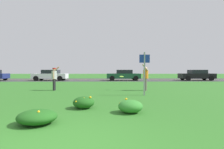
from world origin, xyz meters
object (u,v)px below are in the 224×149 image
at_px(sign_post_near_path, 144,69).
at_px(person_catcher_orange_shirt, 146,76).
at_px(person_thrower_red_cap_gray_shirt, 54,77).
at_px(car_white_center_right, 50,75).
at_px(car_dark_green_center_left, 124,75).
at_px(car_black_leftmost, 197,75).
at_px(frisbee_lime, 122,77).

relative_size(sign_post_near_path, person_catcher_orange_shirt, 1.31).
distance_m(person_thrower_red_cap_gray_shirt, car_white_center_right, 12.62).
height_order(sign_post_near_path, car_dark_green_center_left, sign_post_near_path).
relative_size(sign_post_near_path, car_dark_green_center_left, 0.52).
bearing_deg(car_dark_green_center_left, car_black_leftmost, 0.00).
distance_m(car_black_leftmost, car_white_center_right, 19.86).
bearing_deg(person_catcher_orange_shirt, car_dark_green_center_left, 92.60).
bearing_deg(car_white_center_right, car_dark_green_center_left, 0.00).
bearing_deg(person_thrower_red_cap_gray_shirt, sign_post_near_path, -23.84).
height_order(person_thrower_red_cap_gray_shirt, car_black_leftmost, person_thrower_red_cap_gray_shirt).
xyz_separation_m(car_black_leftmost, car_dark_green_center_left, (-9.98, 0.00, 0.00)).
distance_m(person_thrower_red_cap_gray_shirt, frisbee_lime, 4.60).
bearing_deg(car_dark_green_center_left, person_catcher_orange_shirt, -87.40).
bearing_deg(person_thrower_red_cap_gray_shirt, car_white_center_right, 109.55).
distance_m(person_catcher_orange_shirt, car_black_leftmost, 15.30).
relative_size(frisbee_lime, car_dark_green_center_left, 0.06).
bearing_deg(sign_post_near_path, person_catcher_orange_shirt, 76.91).
distance_m(frisbee_lime, car_black_leftmost, 16.13).
bearing_deg(car_black_leftmost, person_catcher_orange_shirt, -128.08).
relative_size(person_catcher_orange_shirt, car_white_center_right, 0.40).
height_order(person_thrower_red_cap_gray_shirt, person_catcher_orange_shirt, person_catcher_orange_shirt).
bearing_deg(car_white_center_right, person_thrower_red_cap_gray_shirt, -70.45).
bearing_deg(frisbee_lime, car_black_leftmost, 46.81).
height_order(sign_post_near_path, car_white_center_right, sign_post_near_path).
xyz_separation_m(person_thrower_red_cap_gray_shirt, person_catcher_orange_shirt, (6.21, -0.15, 0.02)).
relative_size(sign_post_near_path, car_black_leftmost, 0.52).
bearing_deg(car_white_center_right, person_catcher_orange_shirt, -49.10).
relative_size(person_thrower_red_cap_gray_shirt, car_white_center_right, 0.37).
distance_m(sign_post_near_path, frisbee_lime, 2.88).
relative_size(sign_post_near_path, car_white_center_right, 0.52).
bearing_deg(person_thrower_red_cap_gray_shirt, frisbee_lime, 1.62).
bearing_deg(car_white_center_right, frisbee_lime, -53.13).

